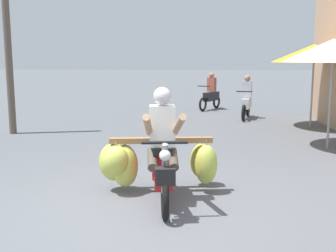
% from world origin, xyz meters
% --- Properties ---
extents(ground_plane, '(120.00, 120.00, 0.00)m').
position_xyz_m(ground_plane, '(0.00, 0.00, 0.00)').
color(ground_plane, '#56595E').
extents(motorbike_main_loaded, '(1.78, 1.87, 1.58)m').
position_xyz_m(motorbike_main_loaded, '(0.15, 0.78, 0.53)').
color(motorbike_main_loaded, black).
rests_on(motorbike_main_loaded, ground).
extents(motorbike_distant_ahead_left, '(0.90, 1.45, 1.40)m').
position_xyz_m(motorbike_distant_ahead_left, '(1.25, 10.82, 0.57)').
color(motorbike_distant_ahead_left, black).
rests_on(motorbike_distant_ahead_left, ground).
extents(motorbike_distant_ahead_right, '(0.61, 1.59, 1.40)m').
position_xyz_m(motorbike_distant_ahead_right, '(2.33, 8.56, 0.57)').
color(motorbike_distant_ahead_right, black).
rests_on(motorbike_distant_ahead_right, ground).
extents(market_umbrella_near_shop, '(2.14, 2.14, 2.36)m').
position_xyz_m(market_umbrella_near_shop, '(3.61, 4.16, 2.11)').
color(market_umbrella_near_shop, '#99999E').
rests_on(market_umbrella_near_shop, ground).
extents(market_umbrella_further_along, '(2.31, 2.31, 2.32)m').
position_xyz_m(market_umbrella_further_along, '(3.95, 6.91, 2.08)').
color(market_umbrella_further_along, '#99999E').
rests_on(market_umbrella_further_along, ground).
extents(utility_pole, '(0.18, 0.18, 5.19)m').
position_xyz_m(utility_pole, '(-4.04, 5.39, 2.59)').
color(utility_pole, brown).
rests_on(utility_pole, ground).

